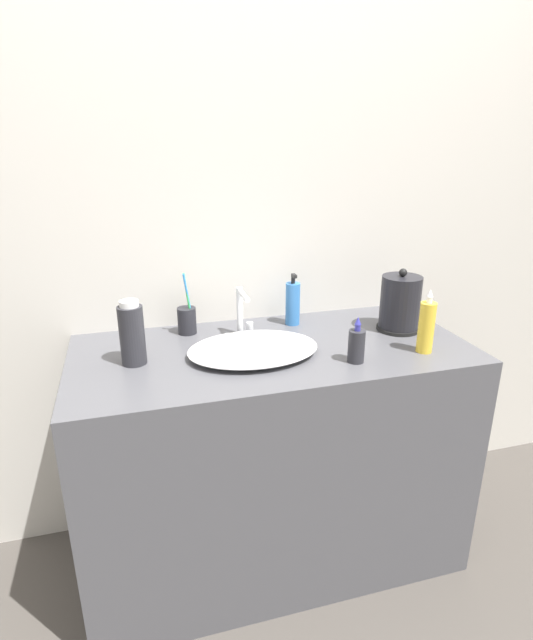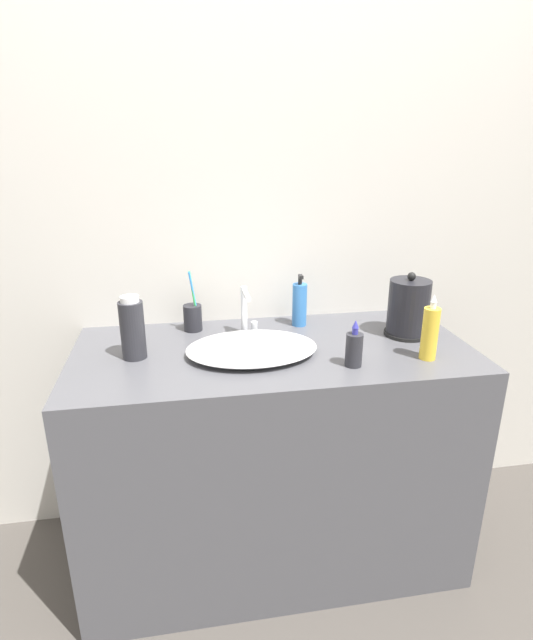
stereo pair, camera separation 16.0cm
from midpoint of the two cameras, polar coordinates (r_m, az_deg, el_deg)
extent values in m
plane|color=#47423D|center=(1.91, 5.33, -30.67)|extent=(12.00, 12.00, 0.00)
cube|color=beige|center=(1.83, 1.56, 14.46)|extent=(6.00, 0.04, 2.60)
cube|color=#4C4C51|center=(1.84, 3.30, -15.24)|extent=(1.30, 0.60, 0.83)
ellipsoid|color=white|center=(1.58, 1.19, -3.27)|extent=(0.42, 0.30, 0.04)
cylinder|color=silver|center=(1.73, 0.05, 1.08)|extent=(0.02, 0.02, 0.17)
cylinder|color=silver|center=(1.65, 0.40, 2.92)|extent=(0.02, 0.12, 0.02)
cylinder|color=silver|center=(1.76, 1.17, -0.87)|extent=(0.02, 0.02, 0.04)
cylinder|color=black|center=(1.83, 18.07, -1.48)|extent=(0.15, 0.15, 0.01)
cylinder|color=black|center=(1.80, 18.38, 1.26)|extent=(0.14, 0.14, 0.20)
sphere|color=black|center=(1.77, 18.78, 4.71)|extent=(0.03, 0.03, 0.03)
cylinder|color=#232328|center=(1.78, -5.91, 0.21)|extent=(0.07, 0.07, 0.09)
cylinder|color=#338CE0|center=(1.75, -5.73, 2.69)|extent=(0.03, 0.03, 0.18)
cylinder|color=green|center=(1.75, -5.78, 2.69)|extent=(0.03, 0.02, 0.18)
cylinder|color=#3370B7|center=(1.82, 6.31, 1.69)|extent=(0.05, 0.05, 0.16)
cylinder|color=black|center=(1.80, 6.41, 4.43)|extent=(0.01, 0.01, 0.02)
cube|color=black|center=(1.78, 6.52, 4.90)|extent=(0.01, 0.03, 0.01)
cylinder|color=#28282D|center=(1.53, 12.93, -3.41)|extent=(0.05, 0.05, 0.10)
cylinder|color=#333399|center=(1.51, 13.11, -1.28)|extent=(0.02, 0.02, 0.02)
cone|color=#333399|center=(1.50, 13.17, -0.50)|extent=(0.02, 0.02, 0.02)
cylinder|color=#28282D|center=(1.57, -12.28, -1.20)|extent=(0.08, 0.08, 0.18)
cylinder|color=white|center=(1.54, -12.55, 2.29)|extent=(0.06, 0.06, 0.02)
cylinder|color=gold|center=(1.64, 20.86, -1.53)|extent=(0.05, 0.05, 0.17)
cylinder|color=white|center=(1.61, 21.26, 1.54)|extent=(0.02, 0.02, 0.02)
cone|color=white|center=(1.60, 21.36, 2.29)|extent=(0.02, 0.02, 0.02)
camera|label=1|loc=(0.08, -87.14, 1.04)|focal=28.00mm
camera|label=2|loc=(0.08, 92.86, -1.04)|focal=28.00mm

